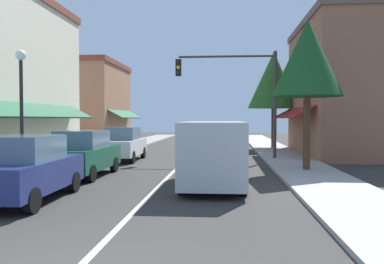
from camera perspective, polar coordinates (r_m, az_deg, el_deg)
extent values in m
plane|color=#33302D|center=(22.73, -0.62, -3.65)|extent=(80.00, 80.00, 0.00)
cube|color=gray|center=(23.89, -13.89, -3.29)|extent=(2.60, 56.00, 0.12)
cube|color=#A39E99|center=(22.86, 13.26, -3.52)|extent=(2.60, 56.00, 0.12)
cube|color=silver|center=(22.73, -0.62, -3.64)|extent=(0.14, 52.00, 0.01)
cube|color=slate|center=(18.84, -23.76, -0.71)|extent=(0.08, 10.64, 1.80)
cube|color=#194C2D|center=(18.54, -22.16, 2.98)|extent=(1.27, 11.76, 0.73)
cube|color=slate|center=(21.86, -19.98, 11.08)|extent=(0.08, 1.10, 1.30)
cube|color=#8E5B42|center=(25.45, 20.08, 5.51)|extent=(4.00, 10.00, 7.70)
cube|color=brown|center=(26.02, 20.19, 14.45)|extent=(4.20, 10.20, 0.40)
cube|color=slate|center=(24.97, 15.71, 0.00)|extent=(0.08, 7.60, 1.80)
cube|color=maroon|center=(24.85, 14.35, 2.77)|extent=(1.27, 8.40, 0.73)
cube|color=slate|center=(23.04, 16.85, 10.17)|extent=(0.08, 1.10, 1.30)
cube|color=slate|center=(27.33, 14.92, 8.88)|extent=(0.08, 1.10, 1.30)
cube|color=#9E6B4C|center=(34.57, -14.88, 3.64)|extent=(5.41, 8.00, 6.55)
cube|color=brown|center=(34.84, -14.93, 9.36)|extent=(5.61, 8.20, 0.40)
cube|color=slate|center=(33.76, -10.63, 0.54)|extent=(0.08, 6.08, 1.80)
cube|color=#194C2D|center=(33.59, -9.64, 2.58)|extent=(1.27, 6.72, 0.73)
cube|color=slate|center=(32.15, -11.51, 6.37)|extent=(0.08, 1.10, 1.30)
cube|color=slate|center=(35.53, -9.90, 5.96)|extent=(0.08, 1.10, 1.30)
cube|color=navy|center=(11.48, -22.88, -5.77)|extent=(1.82, 4.14, 0.80)
cube|color=slate|center=(11.32, -23.16, -2.16)|extent=(1.57, 2.04, 0.66)
cylinder|color=black|center=(13.09, -23.34, -6.60)|extent=(0.22, 0.62, 0.62)
cylinder|color=black|center=(12.46, -16.78, -6.95)|extent=(0.22, 0.62, 0.62)
cylinder|color=black|center=(10.00, -22.22, -9.21)|extent=(0.22, 0.62, 0.62)
cube|color=#0F4C33|center=(15.65, -15.46, -3.66)|extent=(1.78, 4.13, 0.80)
cube|color=slate|center=(15.50, -15.62, -1.01)|extent=(1.55, 2.02, 0.66)
cylinder|color=black|center=(17.23, -16.27, -4.49)|extent=(0.21, 0.62, 0.62)
cylinder|color=black|center=(16.70, -11.22, -4.65)|extent=(0.21, 0.62, 0.62)
cylinder|color=black|center=(14.78, -20.24, -5.60)|extent=(0.21, 0.62, 0.62)
cylinder|color=black|center=(14.16, -14.44, -5.87)|extent=(0.21, 0.62, 0.62)
cube|color=silver|center=(21.10, -9.94, -2.18)|extent=(1.77, 4.12, 0.80)
cube|color=slate|center=(20.96, -10.02, -0.21)|extent=(1.54, 2.02, 0.66)
cylinder|color=black|center=(22.63, -11.04, -2.92)|extent=(0.21, 0.62, 0.62)
cylinder|color=black|center=(22.27, -7.11, -2.98)|extent=(0.21, 0.62, 0.62)
cylinder|color=black|center=(20.05, -13.08, -3.56)|extent=(0.21, 0.62, 0.62)
cylinder|color=black|center=(19.64, -8.66, -3.65)|extent=(0.21, 0.62, 0.62)
cube|color=#B2B7BC|center=(12.95, 3.15, -2.72)|extent=(2.00, 5.02, 1.90)
cube|color=slate|center=(15.32, 3.35, -0.39)|extent=(1.73, 0.29, 0.84)
cube|color=black|center=(15.59, 3.36, -4.46)|extent=(1.86, 0.22, 0.24)
cylinder|color=black|center=(14.62, -0.19, -5.36)|extent=(0.25, 0.72, 0.72)
cylinder|color=black|center=(14.59, 6.76, -5.39)|extent=(0.25, 0.72, 0.72)
cylinder|color=black|center=(11.57, -1.43, -7.31)|extent=(0.25, 0.72, 0.72)
cylinder|color=black|center=(11.52, 7.40, -7.36)|extent=(0.25, 0.72, 0.72)
cylinder|color=#333333|center=(21.42, 11.96, 3.75)|extent=(0.18, 0.18, 5.81)
cylinder|color=#333333|center=(21.51, 5.05, 10.88)|extent=(5.16, 0.12, 0.12)
cube|color=black|center=(21.40, -1.98, 9.31)|extent=(0.30, 0.24, 0.90)
sphere|color=#420F0F|center=(21.31, -2.02, 10.10)|extent=(0.20, 0.20, 0.20)
sphere|color=yellow|center=(21.27, -2.02, 9.36)|extent=(0.20, 0.20, 0.20)
sphere|color=#0C3316|center=(21.24, -2.02, 8.61)|extent=(0.20, 0.20, 0.20)
cylinder|color=black|center=(14.78, -23.49, 1.37)|extent=(0.12, 0.12, 4.22)
sphere|color=white|center=(14.94, -23.62, 10.19)|extent=(0.36, 0.36, 0.36)
cylinder|color=#4C331E|center=(16.88, 16.32, 0.39)|extent=(0.30, 0.30, 3.57)
cone|color=#19471E|center=(17.06, 16.41, 10.29)|extent=(2.87, 2.87, 3.16)
cylinder|color=#4C331E|center=(29.24, 11.73, 1.05)|extent=(0.30, 0.30, 3.55)
cone|color=#285B21|center=(29.37, 11.77, 7.43)|extent=(3.73, 3.73, 4.10)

